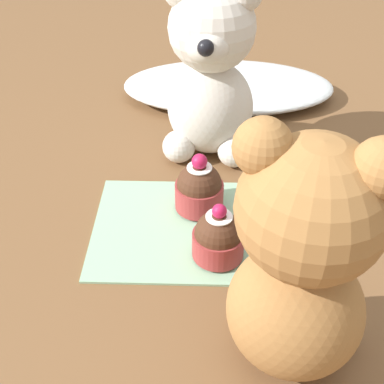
{
  "coord_description": "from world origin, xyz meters",
  "views": [
    {
      "loc": [
        0.01,
        -0.48,
        0.42
      ],
      "look_at": [
        0.0,
        0.0,
        0.06
      ],
      "focal_mm": 50.0,
      "sensor_mm": 36.0,
      "label": 1
    }
  ],
  "objects_px": {
    "teddy_bear_cream": "(211,73)",
    "teddy_bear_tan": "(303,261)",
    "cupcake_near_tan_bear": "(218,237)",
    "cupcake_near_cream_bear": "(199,189)"
  },
  "relations": [
    {
      "from": "cupcake_near_cream_bear",
      "to": "cupcake_near_tan_bear",
      "type": "height_order",
      "value": "cupcake_near_cream_bear"
    },
    {
      "from": "teddy_bear_cream",
      "to": "teddy_bear_tan",
      "type": "bearing_deg",
      "value": -71.49
    },
    {
      "from": "teddy_bear_tan",
      "to": "cupcake_near_tan_bear",
      "type": "height_order",
      "value": "teddy_bear_tan"
    },
    {
      "from": "teddy_bear_tan",
      "to": "teddy_bear_cream",
      "type": "bearing_deg",
      "value": -60.97
    },
    {
      "from": "teddy_bear_cream",
      "to": "cupcake_near_cream_bear",
      "type": "relative_size",
      "value": 3.22
    },
    {
      "from": "teddy_bear_cream",
      "to": "cupcake_near_tan_bear",
      "type": "distance_m",
      "value": 0.24
    },
    {
      "from": "teddy_bear_tan",
      "to": "cupcake_near_cream_bear",
      "type": "relative_size",
      "value": 3.23
    },
    {
      "from": "teddy_bear_tan",
      "to": "cupcake_near_tan_bear",
      "type": "xyz_separation_m",
      "value": [
        -0.06,
        0.13,
        -0.09
      ]
    },
    {
      "from": "teddy_bear_cream",
      "to": "teddy_bear_tan",
      "type": "relative_size",
      "value": 1.0
    },
    {
      "from": "teddy_bear_cream",
      "to": "cupcake_near_tan_bear",
      "type": "bearing_deg",
      "value": -80.68
    }
  ]
}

